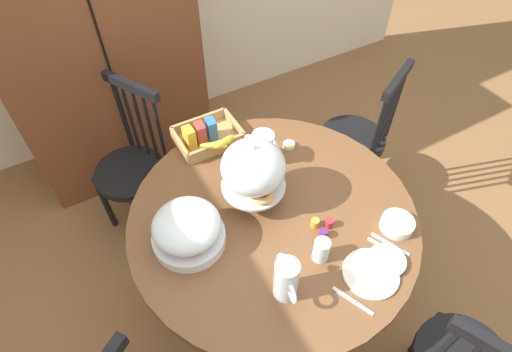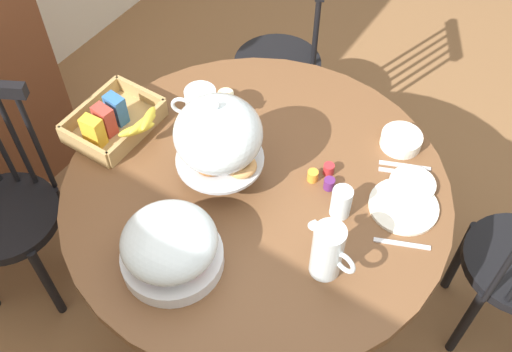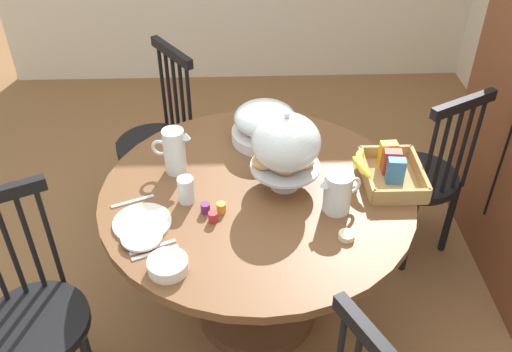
{
  "view_description": "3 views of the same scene",
  "coord_description": "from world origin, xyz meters",
  "views": [
    {
      "loc": [
        -0.56,
        -0.83,
        2.2
      ],
      "look_at": [
        0.03,
        0.21,
        0.84
      ],
      "focal_mm": 28.9,
      "sensor_mm": 36.0,
      "label": 1
    },
    {
      "loc": [
        -0.96,
        -0.58,
        2.27
      ],
      "look_at": [
        0.03,
        0.06,
        0.79
      ],
      "focal_mm": 41.76,
      "sensor_mm": 36.0,
      "label": 2
    },
    {
      "loc": [
        1.79,
        -0.01,
        2.16
      ],
      "look_at": [
        -0.07,
        0.06,
        0.74
      ],
      "focal_mm": 39.6,
      "sensor_mm": 36.0,
      "label": 3
    }
  ],
  "objects": [
    {
      "name": "soup_spoon",
      "position": [
        0.08,
        -0.43,
        0.74
      ],
      "size": [
        0.08,
        0.16,
        0.01
      ],
      "primitive_type": "cube",
      "rotation": [
        0.0,
        0.0,
        5.1
      ],
      "color": "silver",
      "rests_on": "dining_table"
    },
    {
      "name": "jam_jar_grape",
      "position": [
        0.15,
        -0.15,
        0.76
      ],
      "size": [
        0.04,
        0.04,
        0.04
      ],
      "primitive_type": "cylinder",
      "color": "#5B2366",
      "rests_on": "dining_table"
    },
    {
      "name": "cereal_basket",
      "position": [
        -0.03,
        0.6,
        0.78
      ],
      "size": [
        0.32,
        0.3,
        0.12
      ],
      "color": "tan",
      "rests_on": "dining_table"
    },
    {
      "name": "jam_jar_apricot",
      "position": [
        0.15,
        -0.08,
        0.76
      ],
      "size": [
        0.04,
        0.04,
        0.04
      ],
      "primitive_type": "cylinder",
      "color": "orange",
      "rests_on": "dining_table"
    },
    {
      "name": "windsor_chair_far_side",
      "position": [
        0.87,
        0.45,
        0.45
      ],
      "size": [
        0.45,
        0.45,
        0.97
      ],
      "color": "black",
      "rests_on": "ground_plane"
    },
    {
      "name": "ground_plane",
      "position": [
        0.0,
        0.0,
        0.0
      ],
      "size": [
        10.0,
        10.0,
        0.0
      ],
      "primitive_type": "plane",
      "color": "brown"
    },
    {
      "name": "cereal_bowl",
      "position": [
        0.44,
        -0.26,
        0.76
      ],
      "size": [
        0.14,
        0.14,
        0.04
      ],
      "primitive_type": "cylinder",
      "color": "white",
      "rests_on": "dining_table"
    },
    {
      "name": "dinner_fork",
      "position": [
        0.36,
        -0.32,
        0.74
      ],
      "size": [
        0.08,
        0.16,
        0.01
      ],
      "primitive_type": "cube",
      "rotation": [
        0.0,
        0.0,
        5.1
      ],
      "color": "silver",
      "rests_on": "dining_table"
    },
    {
      "name": "windsor_chair_near_window",
      "position": [
        -0.39,
        0.89,
        0.45
      ],
      "size": [
        0.45,
        0.45,
        0.97
      ],
      "color": "black",
      "rests_on": "ground_plane"
    },
    {
      "name": "butter_dish",
      "position": [
        0.31,
        0.37,
        0.75
      ],
      "size": [
        0.06,
        0.06,
        0.02
      ],
      "primitive_type": "cylinder",
      "color": "beige",
      "rests_on": "dining_table"
    },
    {
      "name": "milk_pitcher",
      "position": [
        0.15,
        0.36,
        0.82
      ],
      "size": [
        0.11,
        0.18,
        0.17
      ],
      "color": "silver",
      "rests_on": "dining_table"
    },
    {
      "name": "drinking_glass",
      "position": [
        0.08,
        -0.22,
        0.8
      ],
      "size": [
        0.06,
        0.06,
        0.11
      ],
      "primitive_type": "cylinder",
      "color": "silver",
      "rests_on": "dining_table"
    },
    {
      "name": "china_plate_large",
      "position": [
        0.21,
        -0.38,
        0.75
      ],
      "size": [
        0.22,
        0.22,
        0.01
      ],
      "primitive_type": "cylinder",
      "color": "white",
      "rests_on": "dining_table"
    },
    {
      "name": "pastry_stand_with_dome",
      "position": [
        -0.01,
        0.17,
        0.94
      ],
      "size": [
        0.28,
        0.28,
        0.34
      ],
      "color": "silver",
      "rests_on": "dining_table"
    },
    {
      "name": "fruit_platter_covered",
      "position": [
        -0.35,
        0.11,
        0.83
      ],
      "size": [
        0.3,
        0.3,
        0.18
      ],
      "color": "silver",
      "rests_on": "dining_table"
    },
    {
      "name": "orange_juice_pitcher",
      "position": [
        -0.12,
        -0.28,
        0.83
      ],
      "size": [
        0.09,
        0.17,
        0.2
      ],
      "color": "silver",
      "rests_on": "dining_table"
    },
    {
      "name": "wooden_armoire",
      "position": [
        -0.31,
        1.5,
        0.98
      ],
      "size": [
        1.18,
        0.6,
        1.96
      ],
      "color": "brown",
      "rests_on": "ground_plane"
    },
    {
      "name": "table_knife",
      "position": [
        0.34,
        -0.33,
        0.74
      ],
      "size": [
        0.08,
        0.16,
        0.01
      ],
      "primitive_type": "cube",
      "rotation": [
        0.0,
        0.0,
        5.1
      ],
      "color": "silver",
      "rests_on": "dining_table"
    },
    {
      "name": "dining_table",
      "position": [
        0.03,
        0.06,
        0.54
      ],
      "size": [
        1.26,
        1.26,
        0.74
      ],
      "color": "brown",
      "rests_on": "ground_plane"
    },
    {
      "name": "jam_jar_strawberry",
      "position": [
        0.2,
        -0.11,
        0.76
      ],
      "size": [
        0.04,
        0.04,
        0.04
      ],
      "primitive_type": "cylinder",
      "color": "#B7282D",
      "rests_on": "dining_table"
    },
    {
      "name": "china_plate_small",
      "position": [
        0.3,
        -0.37,
        0.76
      ],
      "size": [
        0.15,
        0.15,
        0.01
      ],
      "primitive_type": "cylinder",
      "color": "white",
      "rests_on": "china_plate_large"
    }
  ]
}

